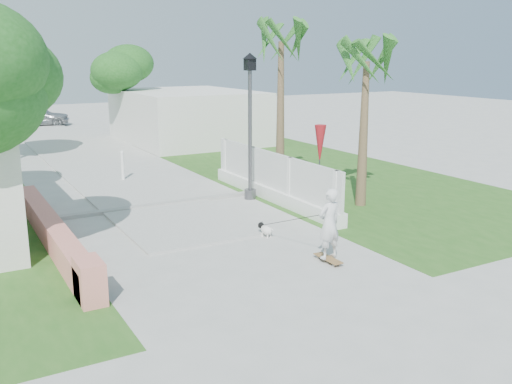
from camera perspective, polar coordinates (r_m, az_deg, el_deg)
ground at (r=11.87m, az=-0.11°, el=-8.04°), size 90.00×90.00×0.00m
path_strip at (r=30.44m, az=-18.84°, el=4.60°), size 3.20×36.00×0.06m
curb at (r=17.10m, az=-9.96°, el=-1.31°), size 6.50×0.25×0.10m
grass_right at (r=21.99m, az=5.68°, el=2.01°), size 8.00×20.00×0.01m
pink_wall at (r=13.96m, az=-19.46°, el=-4.15°), size 0.45×8.20×0.80m
lattice_fence at (r=17.50m, az=1.63°, el=0.90°), size 0.35×7.00×1.50m
building_right at (r=30.05m, az=-6.92°, el=7.56°), size 6.00×8.00×2.60m
street_lamp at (r=17.37m, az=-0.60°, el=7.11°), size 0.44×0.44×4.44m
bollard at (r=20.77m, az=-13.20°, el=2.67°), size 0.14×0.14×1.09m
patio_umbrella at (r=17.63m, az=6.42°, el=4.70°), size 0.36×0.36×2.30m
tree_path_right at (r=30.86m, az=-13.35°, el=11.54°), size 3.00×3.00×4.79m
palm_far at (r=18.98m, az=2.53°, el=13.86°), size 1.80×1.80×5.30m
palm_near at (r=16.77m, az=10.97°, el=11.88°), size 1.80×1.80×4.70m
skateboarder at (r=12.44m, az=6.40°, el=-3.12°), size 0.60×2.78×1.64m
dog at (r=14.07m, az=0.95°, el=-3.73°), size 0.33×0.50×0.36m
parked_car at (r=38.88m, az=-21.08°, el=7.15°), size 4.16×2.56×1.32m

